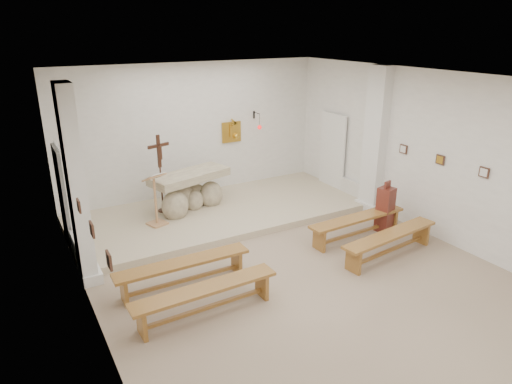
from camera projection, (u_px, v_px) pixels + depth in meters
ground at (305, 281)px, 8.20m from camera, size 7.00×10.00×0.00m
wall_left at (93, 233)px, 5.98m from camera, size 0.02×10.00×3.50m
wall_right at (449, 160)px, 9.23m from camera, size 0.02×10.00×3.50m
wall_back at (194, 132)px, 11.68m from camera, size 7.00×0.02×3.50m
ceiling at (314, 83)px, 7.01m from camera, size 7.00×10.00×0.02m
sanctuary_platform at (221, 212)px, 11.04m from camera, size 6.98×3.00×0.15m
pilaster_left at (76, 188)px, 7.67m from camera, size 0.26×0.55×3.50m
pilaster_right at (375, 141)px, 10.81m from camera, size 0.26×0.55×3.50m
gold_wall_relief at (231, 132)px, 12.18m from camera, size 0.55×0.04×0.55m
sanctuary_lamp at (259, 125)px, 12.24m from camera, size 0.11×0.36×0.44m
station_frame_left_front at (109, 260)px, 5.35m from camera, size 0.03×0.20×0.20m
station_frame_left_mid at (92, 229)px, 6.16m from camera, size 0.03×0.20×0.20m
station_frame_left_rear at (79, 206)px, 6.98m from camera, size 0.03×0.20×0.20m
station_frame_right_front at (484, 172)px, 8.58m from camera, size 0.03×0.20×0.20m
station_frame_right_mid at (440, 160)px, 9.40m from camera, size 0.03×0.20×0.20m
station_frame_right_rear at (403, 149)px, 10.21m from camera, size 0.03×0.20×0.20m
radiator_left at (77, 251)px, 8.72m from camera, size 0.10×0.85×0.52m
radiator_right at (353, 190)px, 11.91m from camera, size 0.10×0.85×0.52m
altar at (190, 194)px, 10.92m from camera, size 2.07×1.25×1.00m
lectern at (156, 199)px, 9.96m from camera, size 0.52×0.48×1.23m
crucifix_stand at (160, 168)px, 10.54m from camera, size 0.55×0.24×1.86m
potted_plant at (208, 193)px, 11.31m from camera, size 0.51×0.45×0.54m
donation_pedestal at (385, 209)px, 10.06m from camera, size 0.38×0.38×1.16m
bench_left_front at (183, 268)px, 7.88m from camera, size 2.39×0.40×0.51m
bench_right_front at (357, 222)px, 9.72m from camera, size 2.40×0.47×0.51m
bench_left_second at (206, 294)px, 7.10m from camera, size 2.40×0.43×0.51m
bench_right_second at (390, 239)px, 8.94m from camera, size 2.42×0.64×0.51m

